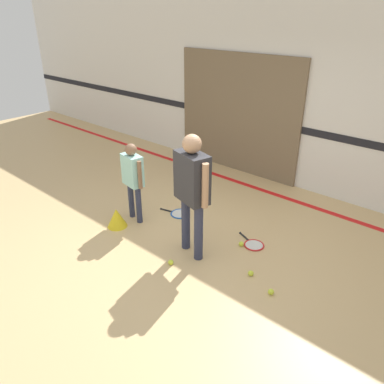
% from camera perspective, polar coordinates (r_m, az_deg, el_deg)
% --- Properties ---
extents(ground_plane, '(16.00, 16.00, 0.00)m').
position_cam_1_polar(ground_plane, '(4.94, -1.83, -8.82)').
color(ground_plane, tan).
extents(wall_back, '(16.00, 0.07, 3.20)m').
position_cam_1_polar(wall_back, '(6.48, 15.53, 14.32)').
color(wall_back, silver).
rests_on(wall_back, ground_plane).
extents(wall_panel, '(2.57, 0.05, 2.16)m').
position_cam_1_polar(wall_panel, '(7.08, 6.86, 11.71)').
color(wall_panel, '#756047').
rests_on(wall_panel, ground_plane).
extents(floor_stripe, '(14.40, 0.10, 0.01)m').
position_cam_1_polar(floor_stripe, '(6.53, 11.70, -0.05)').
color(floor_stripe, red).
rests_on(floor_stripe, ground_plane).
extents(person_instructor, '(0.58, 0.35, 1.58)m').
position_cam_1_polar(person_instructor, '(4.40, 0.00, 1.26)').
color(person_instructor, '#2D334C').
rests_on(person_instructor, ground_plane).
extents(person_student_left, '(0.44, 0.24, 1.18)m').
position_cam_1_polar(person_student_left, '(5.34, -9.01, 2.70)').
color(person_student_left, '#2D334C').
rests_on(person_student_left, ground_plane).
extents(racket_spare_on_floor, '(0.50, 0.35, 0.03)m').
position_cam_1_polar(racket_spare_on_floor, '(5.09, 9.30, -7.87)').
color(racket_spare_on_floor, red).
rests_on(racket_spare_on_floor, ground_plane).
extents(racket_second_spare, '(0.53, 0.37, 0.03)m').
position_cam_1_polar(racket_second_spare, '(5.73, -1.95, -3.28)').
color(racket_second_spare, blue).
rests_on(racket_second_spare, ground_plane).
extents(tennis_ball_near_instructor, '(0.07, 0.07, 0.07)m').
position_cam_1_polar(tennis_ball_near_instructor, '(4.68, -3.26, -10.64)').
color(tennis_ball_near_instructor, '#CCE038').
rests_on(tennis_ball_near_instructor, ground_plane).
extents(tennis_ball_by_spare_racket, '(0.07, 0.07, 0.07)m').
position_cam_1_polar(tennis_ball_by_spare_racket, '(5.03, 7.51, -7.85)').
color(tennis_ball_by_spare_racket, '#CCE038').
rests_on(tennis_ball_by_spare_racket, ground_plane).
extents(tennis_ball_stray_left, '(0.07, 0.07, 0.07)m').
position_cam_1_polar(tennis_ball_stray_left, '(4.34, 11.95, -14.66)').
color(tennis_ball_stray_left, '#CCE038').
rests_on(tennis_ball_stray_left, ground_plane).
extents(tennis_ball_stray_right, '(0.07, 0.07, 0.07)m').
position_cam_1_polar(tennis_ball_stray_right, '(4.55, 8.95, -12.13)').
color(tennis_ball_stray_right, '#CCE038').
rests_on(tennis_ball_stray_right, ground_plane).
extents(training_cone, '(0.29, 0.29, 0.28)m').
position_cam_1_polar(training_cone, '(5.47, -11.40, -3.87)').
color(training_cone, yellow).
rests_on(training_cone, ground_plane).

